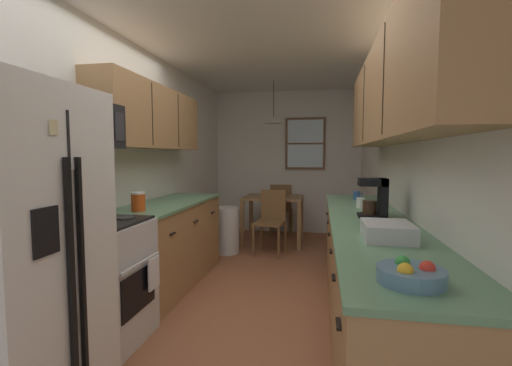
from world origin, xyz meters
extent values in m
plane|color=#995B3D|center=(0.00, 1.00, 0.00)|extent=(12.00, 12.00, 0.00)
cube|color=white|center=(-1.35, 1.00, 1.27)|extent=(0.10, 9.00, 2.55)
cube|color=white|center=(1.35, 1.00, 1.27)|extent=(0.10, 9.00, 2.55)
cube|color=white|center=(0.00, 3.65, 1.27)|extent=(4.40, 0.10, 2.55)
cube|color=white|center=(0.00, 1.00, 2.59)|extent=(4.40, 9.00, 0.08)
cube|color=white|center=(-0.96, -1.23, 0.88)|extent=(0.68, 0.78, 1.76)
cube|color=black|center=(-0.61, -1.23, 0.83)|extent=(0.01, 0.01, 1.58)
cube|color=black|center=(-0.60, -1.27, 0.83)|extent=(0.02, 0.02, 1.13)
cube|color=black|center=(-0.60, -1.19, 0.83)|extent=(0.02, 0.02, 1.13)
cube|color=black|center=(-0.61, -1.41, 1.06)|extent=(0.01, 0.15, 0.22)
cube|color=beige|center=(-0.61, -1.33, 1.53)|extent=(0.01, 0.05, 0.07)
cube|color=white|center=(-0.61, -1.22, 1.35)|extent=(0.01, 0.04, 0.05)
cube|color=silver|center=(-0.99, -0.50, 0.45)|extent=(0.62, 0.66, 0.90)
cube|color=black|center=(-0.67, -0.50, 0.42)|extent=(0.01, 0.46, 0.30)
cube|color=silver|center=(-0.65, -0.50, 0.63)|extent=(0.02, 0.53, 0.02)
cube|color=black|center=(-0.99, -0.50, 0.91)|extent=(0.59, 0.62, 0.02)
cube|color=silver|center=(-1.27, -0.50, 1.00)|extent=(0.06, 0.66, 0.20)
cylinder|color=#2D2D2D|center=(-1.13, -0.64, 0.93)|extent=(0.15, 0.15, 0.01)
cylinder|color=#2D2D2D|center=(-1.13, -0.35, 0.93)|extent=(0.15, 0.15, 0.01)
cylinder|color=#2D2D2D|center=(-0.85, -0.64, 0.93)|extent=(0.15, 0.15, 0.01)
cylinder|color=#2D2D2D|center=(-0.85, -0.35, 0.93)|extent=(0.15, 0.15, 0.01)
cube|color=black|center=(-1.11, -0.50, 1.62)|extent=(0.38, 0.60, 0.33)
cube|color=black|center=(-0.92, -0.55, 1.62)|extent=(0.01, 0.36, 0.21)
cube|color=#2D2D33|center=(-0.92, -0.29, 1.62)|extent=(0.01, 0.12, 0.21)
cube|color=#A87A4C|center=(-1.00, 0.74, 0.43)|extent=(0.60, 1.78, 0.87)
cube|color=#60936B|center=(-1.00, 0.74, 0.89)|extent=(0.63, 1.80, 0.03)
cube|color=black|center=(-0.69, 0.14, 0.70)|extent=(0.02, 0.10, 0.01)
cube|color=black|center=(-0.69, 0.74, 0.70)|extent=(0.02, 0.10, 0.01)
cube|color=black|center=(-0.69, 1.33, 0.70)|extent=(0.02, 0.10, 0.01)
cube|color=#A87A4C|center=(-1.14, 0.69, 1.79)|extent=(0.32, 1.88, 0.64)
cube|color=#2D2319|center=(-0.98, 0.37, 1.79)|extent=(0.01, 0.01, 0.59)
cube|color=#2D2319|center=(-0.98, 1.00, 1.79)|extent=(0.01, 0.01, 0.59)
cube|color=#A87A4C|center=(1.00, 0.09, 0.43)|extent=(0.60, 3.38, 0.87)
cube|color=#60936B|center=(1.00, 0.09, 0.89)|extent=(0.63, 3.40, 0.03)
cube|color=black|center=(0.69, -1.32, 0.70)|extent=(0.02, 0.10, 0.01)
cube|color=black|center=(0.69, -0.76, 0.70)|extent=(0.02, 0.10, 0.01)
cube|color=black|center=(0.69, -0.19, 0.70)|extent=(0.02, 0.10, 0.01)
cube|color=black|center=(0.69, 0.37, 0.70)|extent=(0.02, 0.10, 0.01)
cube|color=black|center=(0.69, 0.93, 0.70)|extent=(0.02, 0.10, 0.01)
cube|color=black|center=(0.69, 1.50, 0.70)|extent=(0.02, 0.10, 0.01)
cube|color=#A87A4C|center=(1.14, 0.04, 1.87)|extent=(0.32, 3.08, 0.73)
cube|color=#2D2319|center=(0.98, -0.47, 1.87)|extent=(0.01, 0.01, 0.67)
cube|color=#2D2319|center=(0.98, 0.55, 1.87)|extent=(0.01, 0.01, 0.67)
cube|color=olive|center=(-0.13, 2.72, 0.73)|extent=(0.92, 0.73, 0.03)
cube|color=olive|center=(-0.56, 2.38, 0.36)|extent=(0.06, 0.06, 0.72)
cube|color=olive|center=(0.30, 2.38, 0.36)|extent=(0.06, 0.06, 0.72)
cube|color=olive|center=(-0.56, 3.06, 0.36)|extent=(0.06, 0.06, 0.72)
cube|color=olive|center=(0.30, 3.06, 0.36)|extent=(0.06, 0.06, 0.72)
cube|color=brown|center=(-0.09, 2.07, 0.45)|extent=(0.45, 0.45, 0.04)
cube|color=brown|center=(-0.06, 2.25, 0.68)|extent=(0.37, 0.09, 0.45)
cylinder|color=brown|center=(0.06, 1.86, 0.22)|extent=(0.04, 0.04, 0.43)
cylinder|color=brown|center=(-0.30, 1.92, 0.22)|extent=(0.04, 0.04, 0.43)
cylinder|color=brown|center=(0.12, 2.22, 0.22)|extent=(0.04, 0.04, 0.43)
cylinder|color=brown|center=(-0.24, 2.28, 0.22)|extent=(0.04, 0.04, 0.43)
cube|color=brown|center=(-0.08, 3.36, 0.45)|extent=(0.45, 0.45, 0.04)
cube|color=brown|center=(-0.06, 3.18, 0.68)|extent=(0.37, 0.08, 0.45)
cylinder|color=brown|center=(-0.29, 3.52, 0.22)|extent=(0.04, 0.04, 0.43)
cylinder|color=brown|center=(0.07, 3.57, 0.22)|extent=(0.04, 0.04, 0.43)
cylinder|color=brown|center=(-0.24, 3.16, 0.22)|extent=(0.04, 0.04, 0.43)
cylinder|color=brown|center=(0.12, 3.21, 0.22)|extent=(0.04, 0.04, 0.43)
cylinder|color=black|center=(-0.13, 2.72, 2.27)|extent=(0.01, 0.01, 0.55)
cone|color=beige|center=(-0.13, 2.72, 1.95)|extent=(0.32, 0.32, 0.10)
sphere|color=white|center=(-0.13, 2.72, 1.97)|extent=(0.06, 0.06, 0.06)
cube|color=brown|center=(0.33, 3.58, 1.61)|extent=(0.71, 0.04, 0.92)
cube|color=silver|center=(0.33, 3.56, 1.61)|extent=(0.63, 0.01, 0.84)
cube|color=brown|center=(0.33, 3.56, 1.61)|extent=(0.63, 0.02, 0.03)
cylinder|color=silver|center=(-0.70, 2.04, 0.33)|extent=(0.35, 0.35, 0.66)
cylinder|color=#D84C19|center=(-1.00, 0.11, 0.98)|extent=(0.12, 0.12, 0.15)
cylinder|color=white|center=(-1.00, 0.11, 1.06)|extent=(0.13, 0.13, 0.02)
cube|color=white|center=(-0.64, -0.33, 0.50)|extent=(0.02, 0.16, 0.24)
cube|color=black|center=(1.02, 0.17, 0.91)|extent=(0.22, 0.18, 0.02)
cube|color=black|center=(1.10, 0.17, 1.06)|extent=(0.06, 0.18, 0.32)
cube|color=black|center=(1.02, 0.17, 1.19)|extent=(0.22, 0.18, 0.06)
cylinder|color=#331E14|center=(1.00, 0.17, 0.98)|extent=(0.11, 0.11, 0.11)
cylinder|color=#335999|center=(1.01, 1.31, 0.95)|extent=(0.07, 0.07, 0.10)
torus|color=#335999|center=(1.06, 1.31, 0.95)|extent=(0.05, 0.01, 0.05)
cylinder|color=white|center=(0.99, 0.70, 0.95)|extent=(0.08, 0.08, 0.10)
torus|color=white|center=(1.04, 0.70, 0.95)|extent=(0.05, 0.01, 0.05)
cylinder|color=#597F9E|center=(0.96, -1.34, 0.93)|extent=(0.26, 0.26, 0.06)
cylinder|color=black|center=(0.96, -1.34, 0.95)|extent=(0.21, 0.21, 0.03)
sphere|color=red|center=(1.02, -1.35, 0.96)|extent=(0.06, 0.06, 0.06)
sphere|color=green|center=(0.94, -1.29, 0.96)|extent=(0.06, 0.06, 0.06)
sphere|color=yellow|center=(0.93, -1.39, 0.96)|extent=(0.06, 0.06, 0.06)
cube|color=silver|center=(1.00, -0.61, 0.95)|extent=(0.28, 0.34, 0.10)
cylinder|color=#E0D14C|center=(-0.19, 2.65, 0.78)|extent=(0.22, 0.22, 0.06)
camera|label=1|loc=(0.61, -2.77, 1.40)|focal=24.63mm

